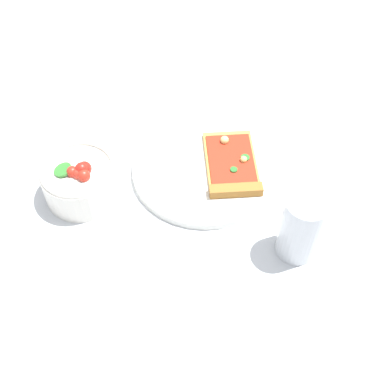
# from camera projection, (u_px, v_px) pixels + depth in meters

# --- Properties ---
(ground_plane) EXTENTS (2.40, 2.40, 0.00)m
(ground_plane) POSITION_uv_depth(u_px,v_px,m) (220.00, 164.00, 0.97)
(ground_plane) COLOR silver
(ground_plane) RESTS_ON ground
(plate) EXTENTS (0.27, 0.27, 0.01)m
(plate) POSITION_uv_depth(u_px,v_px,m) (205.00, 168.00, 0.96)
(plate) COLOR silver
(plate) RESTS_ON ground_plane
(pizza_slice_main) EXTENTS (0.17, 0.18, 0.02)m
(pizza_slice_main) POSITION_uv_depth(u_px,v_px,m) (232.00, 167.00, 0.94)
(pizza_slice_main) COLOR gold
(pizza_slice_main) RESTS_ON plate
(salad_bowl) EXTENTS (0.13, 0.13, 0.09)m
(salad_bowl) POSITION_uv_depth(u_px,v_px,m) (80.00, 180.00, 0.90)
(salad_bowl) COLOR white
(salad_bowl) RESTS_ON ground_plane
(soda_glass) EXTENTS (0.07, 0.07, 0.13)m
(soda_glass) POSITION_uv_depth(u_px,v_px,m) (302.00, 227.00, 0.81)
(soda_glass) COLOR silver
(soda_glass) RESTS_ON ground_plane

